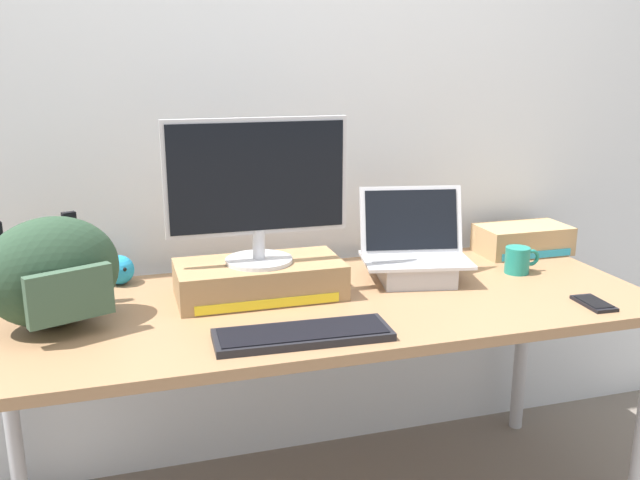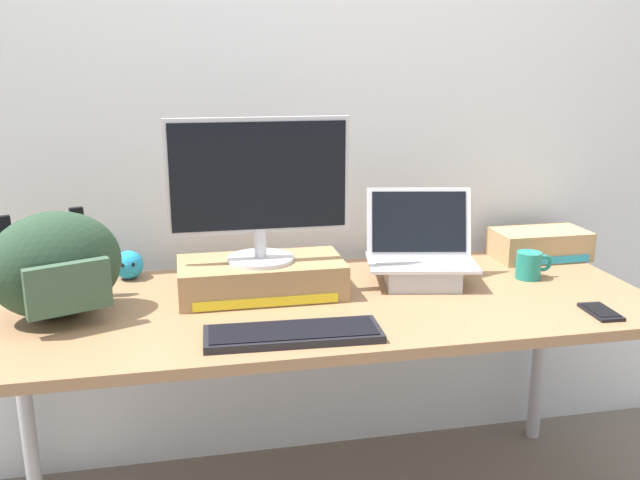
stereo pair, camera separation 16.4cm
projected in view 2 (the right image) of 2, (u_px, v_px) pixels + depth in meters
The scene contains 11 objects.
back_wall at pixel (291, 95), 2.31m from camera, with size 7.00×0.10×2.60m, color silver.
desk at pixel (320, 321), 2.02m from camera, with size 1.94×0.77×0.74m.
toner_box_yellow at pixel (261, 278), 2.03m from camera, with size 0.48×0.24×0.10m.
desktop_monitor at pixel (259, 187), 1.96m from camera, with size 0.52×0.20×0.42m.
open_laptop at pixel (421, 264), 2.14m from camera, with size 0.37×0.28×0.28m.
external_keyboard at pixel (293, 334), 1.72m from camera, with size 0.45×0.17×0.02m.
messenger_backpack at pixel (56, 266), 1.83m from camera, with size 0.41×0.34×0.29m.
coffee_mug at pixel (529, 265), 2.18m from camera, with size 0.12×0.08×0.09m.
cell_phone at pixel (601, 312), 1.89m from camera, with size 0.08×0.14×0.01m.
plush_toy at pixel (129, 265), 2.18m from camera, with size 0.09×0.09×0.09m.
toner_box_cyan at pixel (540, 244), 2.40m from camera, with size 0.32×0.18×0.10m.
Camera 2 is at (-0.38, -1.85, 1.43)m, focal length 38.60 mm.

